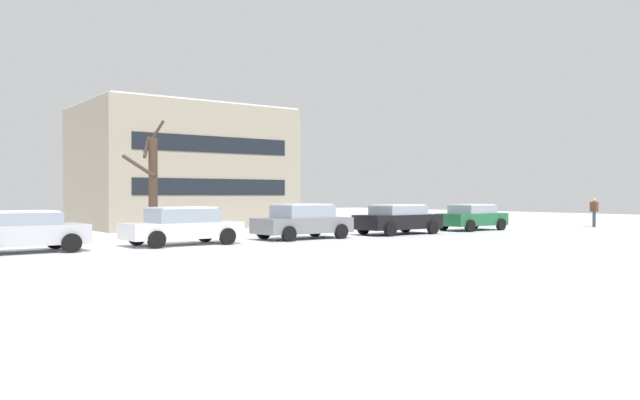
% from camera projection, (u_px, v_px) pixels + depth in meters
% --- Properties ---
extents(parked_car_silver, '(3.95, 2.18, 1.39)m').
position_uv_depth(parked_car_silver, '(23.00, 231.00, 20.88)').
color(parked_car_silver, silver).
rests_on(parked_car_silver, ground).
extents(parked_car_white, '(4.45, 2.12, 1.45)m').
position_uv_depth(parked_car_white, '(182.00, 226.00, 24.13)').
color(parked_car_white, white).
rests_on(parked_car_white, ground).
extents(parked_car_gray, '(4.32, 2.19, 1.52)m').
position_uv_depth(parked_car_gray, '(303.00, 221.00, 27.47)').
color(parked_car_gray, slate).
rests_on(parked_car_gray, ground).
extents(parked_car_black, '(4.47, 2.16, 1.45)m').
position_uv_depth(parked_car_black, '(398.00, 219.00, 30.72)').
color(parked_car_black, black).
rests_on(parked_car_black, ground).
extents(parked_car_green, '(4.04, 2.09, 1.41)m').
position_uv_depth(parked_car_green, '(472.00, 217.00, 34.16)').
color(parked_car_green, '#1E6038').
rests_on(parked_car_green, ground).
extents(pedestrian_crossing, '(0.54, 0.40, 1.71)m').
position_uv_depth(pedestrian_crossing, '(594.00, 210.00, 37.77)').
color(pedestrian_crossing, '#2D334C').
rests_on(pedestrian_crossing, ground).
extents(tree_far_left, '(1.89, 1.88, 5.20)m').
position_uv_depth(tree_far_left, '(152.00, 184.00, 27.39)').
color(tree_far_left, '#423326').
rests_on(tree_far_left, ground).
extents(building_far_right, '(11.59, 8.62, 7.13)m').
position_uv_depth(building_far_right, '(182.00, 168.00, 38.49)').
color(building_far_right, '#9E937F').
rests_on(building_far_right, ground).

